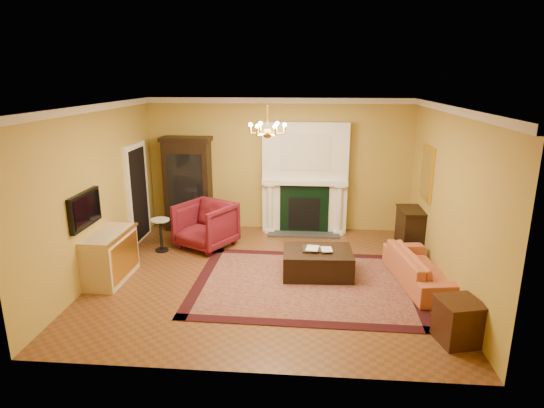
# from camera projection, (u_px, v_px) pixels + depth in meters

# --- Properties ---
(floor) EXTENTS (6.00, 5.50, 0.02)m
(floor) POSITION_uv_depth(u_px,v_px,m) (268.00, 277.00, 8.13)
(floor) COLOR brown
(floor) RESTS_ON ground
(ceiling) EXTENTS (6.00, 5.50, 0.02)m
(ceiling) POSITION_uv_depth(u_px,v_px,m) (267.00, 105.00, 7.31)
(ceiling) COLOR white
(ceiling) RESTS_ON wall_back
(wall_back) EXTENTS (6.00, 0.02, 3.00)m
(wall_back) POSITION_uv_depth(u_px,v_px,m) (279.00, 165.00, 10.36)
(wall_back) COLOR gold
(wall_back) RESTS_ON floor
(wall_front) EXTENTS (6.00, 0.02, 3.00)m
(wall_front) POSITION_uv_depth(u_px,v_px,m) (245.00, 257.00, 5.07)
(wall_front) COLOR gold
(wall_front) RESTS_ON floor
(wall_left) EXTENTS (0.02, 5.50, 3.00)m
(wall_left) POSITION_uv_depth(u_px,v_px,m) (97.00, 192.00, 7.96)
(wall_left) COLOR gold
(wall_left) RESTS_ON floor
(wall_right) EXTENTS (0.02, 5.50, 3.00)m
(wall_right) POSITION_uv_depth(u_px,v_px,m) (449.00, 199.00, 7.47)
(wall_right) COLOR gold
(wall_right) RESTS_ON floor
(fireplace) EXTENTS (1.90, 0.70, 2.50)m
(fireplace) POSITION_uv_depth(u_px,v_px,m) (305.00, 180.00, 10.22)
(fireplace) COLOR white
(fireplace) RESTS_ON wall_back
(crown_molding) EXTENTS (6.00, 5.50, 0.12)m
(crown_molding) POSITION_uv_depth(u_px,v_px,m) (272.00, 106.00, 8.24)
(crown_molding) COLOR silver
(crown_molding) RESTS_ON ceiling
(doorway) EXTENTS (0.08, 1.05, 2.10)m
(doorway) POSITION_uv_depth(u_px,v_px,m) (138.00, 193.00, 9.71)
(doorway) COLOR white
(doorway) RESTS_ON wall_left
(tv_panel) EXTENTS (0.09, 0.95, 0.58)m
(tv_panel) POSITION_uv_depth(u_px,v_px,m) (85.00, 210.00, 7.42)
(tv_panel) COLOR black
(tv_panel) RESTS_ON wall_left
(gilt_mirror) EXTENTS (0.06, 0.76, 1.05)m
(gilt_mirror) POSITION_uv_depth(u_px,v_px,m) (427.00, 173.00, 8.78)
(gilt_mirror) COLOR gold
(gilt_mirror) RESTS_ON wall_right
(chandelier) EXTENTS (0.63, 0.55, 0.53)m
(chandelier) POSITION_uv_depth(u_px,v_px,m) (268.00, 130.00, 7.42)
(chandelier) COLOR gold
(chandelier) RESTS_ON ceiling
(oriental_rug) EXTENTS (3.87, 2.93, 0.02)m
(oriental_rug) POSITION_uv_depth(u_px,v_px,m) (305.00, 283.00, 7.83)
(oriental_rug) COLOR #470F1B
(oriental_rug) RESTS_ON floor
(china_cabinet) EXTENTS (1.04, 0.48, 2.06)m
(china_cabinet) POSITION_uv_depth(u_px,v_px,m) (188.00, 186.00, 10.40)
(china_cabinet) COLOR black
(china_cabinet) RESTS_ON floor
(wingback_armchair) EXTENTS (1.35, 1.32, 1.04)m
(wingback_armchair) POSITION_uv_depth(u_px,v_px,m) (206.00, 223.00, 9.40)
(wingback_armchair) COLOR maroon
(wingback_armchair) RESTS_ON floor
(pedestal_table) EXTENTS (0.38, 0.38, 0.68)m
(pedestal_table) POSITION_uv_depth(u_px,v_px,m) (161.00, 233.00, 9.20)
(pedestal_table) COLOR black
(pedestal_table) RESTS_ON floor
(commode) EXTENTS (0.57, 1.17, 0.87)m
(commode) POSITION_uv_depth(u_px,v_px,m) (110.00, 256.00, 7.90)
(commode) COLOR beige
(commode) RESTS_ON floor
(coral_sofa) EXTENTS (0.84, 1.98, 0.75)m
(coral_sofa) POSITION_uv_depth(u_px,v_px,m) (422.00, 263.00, 7.75)
(coral_sofa) COLOR #BC5B3B
(coral_sofa) RESTS_ON floor
(end_table) EXTENTS (0.61, 0.61, 0.58)m
(end_table) POSITION_uv_depth(u_px,v_px,m) (458.00, 322.00, 6.05)
(end_table) COLOR #3B1F10
(end_table) RESTS_ON floor
(console_table) EXTENTS (0.48, 0.78, 0.84)m
(console_table) POSITION_uv_depth(u_px,v_px,m) (410.00, 230.00, 9.28)
(console_table) COLOR black
(console_table) RESTS_ON floor
(leather_ottoman) EXTENTS (1.26, 0.94, 0.45)m
(leather_ottoman) POSITION_uv_depth(u_px,v_px,m) (317.00, 262.00, 8.12)
(leather_ottoman) COLOR black
(leather_ottoman) RESTS_ON oriental_rug
(ottoman_tray) EXTENTS (0.46, 0.37, 0.03)m
(ottoman_tray) POSITION_uv_depth(u_px,v_px,m) (314.00, 249.00, 8.09)
(ottoman_tray) COLOR black
(ottoman_tray) RESTS_ON leather_ottoman
(book_a) EXTENTS (0.22, 0.06, 0.29)m
(book_a) POSITION_uv_depth(u_px,v_px,m) (306.00, 241.00, 8.02)
(book_a) COLOR gray
(book_a) RESTS_ON ottoman_tray
(book_b) EXTENTS (0.19, 0.04, 0.26)m
(book_b) POSITION_uv_depth(u_px,v_px,m) (321.00, 243.00, 7.97)
(book_b) COLOR gray
(book_b) RESTS_ON ottoman_tray
(topiary_left) EXTENTS (0.17, 0.17, 0.47)m
(topiary_left) POSITION_uv_depth(u_px,v_px,m) (275.00, 167.00, 10.15)
(topiary_left) COLOR gray
(topiary_left) RESTS_ON fireplace
(topiary_right) EXTENTS (0.18, 0.18, 0.48)m
(topiary_right) POSITION_uv_depth(u_px,v_px,m) (333.00, 168.00, 10.05)
(topiary_right) COLOR gray
(topiary_right) RESTS_ON fireplace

